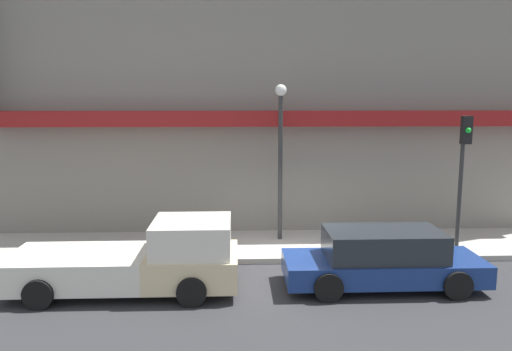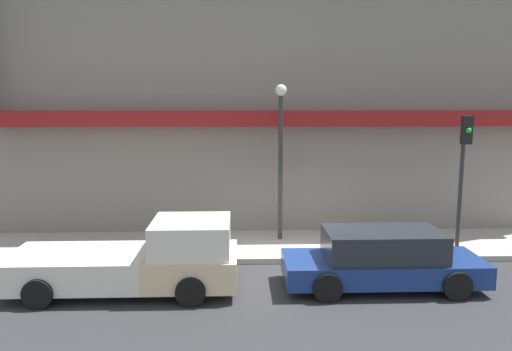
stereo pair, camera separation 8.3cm
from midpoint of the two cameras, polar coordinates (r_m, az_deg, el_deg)
name	(u,v)px [view 2 (the right image)]	position (r m, az deg, el deg)	size (l,w,h in m)	color
ground_plane	(284,264)	(14.41, 3.41, -10.08)	(80.00, 80.00, 0.00)	#2D2D30
sidewalk	(280,246)	(15.83, 2.89, -8.00)	(36.00, 3.07, 0.16)	#ADA89E
building	(273,97)	(18.16, 2.13, 9.00)	(19.80, 3.80, 9.80)	gray
pickup_truck	(140,260)	(12.63, -12.88, -9.38)	(5.49, 2.25, 1.75)	beige
parked_car	(382,259)	(12.94, 14.42, -9.26)	(4.90, 1.98, 1.45)	navy
fire_hydrant	(189,240)	(15.15, -7.53, -7.28)	(0.18, 0.18, 0.63)	#196633
street_lamp	(281,142)	(15.70, 2.98, 3.80)	(0.36, 0.36, 4.92)	#2D2D2D
traffic_light	(464,160)	(15.60, 22.77, 1.65)	(0.28, 0.42, 4.00)	#2D2D2D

